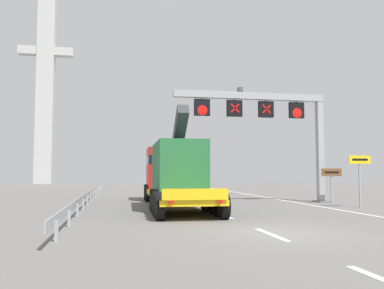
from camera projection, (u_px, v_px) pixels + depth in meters
The scene contains 9 objects.
ground at pixel (279, 233), 13.08m from camera, with size 112.00×112.00×0.00m, color slate.
lane_markings at pixel (165, 192), 40.41m from camera, with size 0.20×70.50×0.01m.
edge_line_right at pixel (295, 202), 25.99m from camera, with size 0.20×63.00×0.01m, color silver.
overhead_lane_gantry at pixel (270, 115), 26.25m from camera, with size 10.33×0.90×7.45m.
heavy_haul_truck_yellow at pixel (172, 172), 23.93m from camera, with size 3.32×14.12×5.30m.
exit_sign_yellow at pixel (360, 169), 22.33m from camera, with size 1.32×0.15×2.89m.
tourist_info_sign_brown at pixel (332, 177), 25.37m from camera, with size 1.36×0.15×2.20m.
guardrail_left at pixel (92, 192), 28.32m from camera, with size 0.13×37.62×0.76m.
bridge_pylon_distant at pixel (46, 74), 68.34m from camera, with size 9.00×2.00×36.38m.
Camera 1 is at (-5.24, -12.49, 1.98)m, focal length 37.54 mm.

